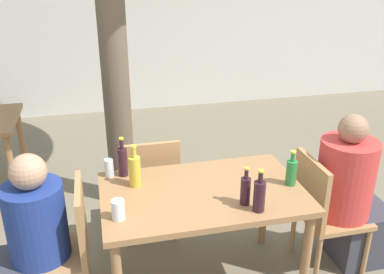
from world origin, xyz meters
name	(u,v)px	position (x,y,z in m)	size (l,w,h in m)	color
cafe_building_wall	(133,13)	(0.00, 3.84, 1.40)	(10.00, 0.08, 2.80)	beige
dining_table_front	(203,203)	(0.00, 0.00, 0.66)	(1.30, 0.81, 0.75)	#996B42
patio_chair_0	(66,243)	(-0.88, 0.00, 0.49)	(0.44, 0.44, 0.88)	#A87A4C
patio_chair_1	(322,208)	(0.88, 0.00, 0.49)	(0.44, 0.44, 0.88)	#A87A4C
patio_chair_2	(150,183)	(-0.26, 0.64, 0.49)	(0.44, 0.44, 0.88)	#A87A4C
person_seated_0	(26,248)	(-1.12, 0.00, 0.50)	(0.58, 0.36, 1.12)	#383842
person_seated_1	(352,198)	(1.11, 0.00, 0.54)	(0.60, 0.40, 1.19)	#383842
oil_cruet_0	(135,170)	(-0.41, 0.17, 0.87)	(0.08, 0.08, 0.29)	gold
green_bottle_1	(291,172)	(0.58, -0.05, 0.85)	(0.07, 0.07, 0.24)	#287A38
wine_bottle_2	(123,161)	(-0.48, 0.33, 0.86)	(0.07, 0.07, 0.28)	#331923
wine_bottle_3	(245,190)	(0.21, -0.21, 0.85)	(0.06, 0.06, 0.25)	#331923
wine_bottle_4	(259,195)	(0.26, -0.30, 0.86)	(0.07, 0.07, 0.27)	#331923
drinking_glass_0	(118,210)	(-0.55, -0.19, 0.81)	(0.08, 0.08, 0.12)	white
drinking_glass_1	(109,168)	(-0.57, 0.34, 0.82)	(0.06, 0.06, 0.12)	silver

